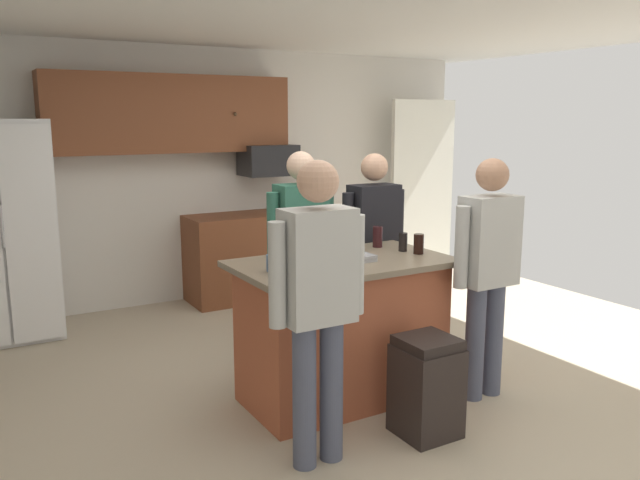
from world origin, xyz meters
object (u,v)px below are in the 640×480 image
Objects in this scene: glass_stout_tall at (378,237)px; microwave_over_range at (268,160)px; person_guest_right at (301,243)px; glass_dark_ale at (357,241)px; glass_short_whisky at (279,248)px; mug_ceramic_white at (283,268)px; glass_pilsner at (419,244)px; tumbler_amber at (403,242)px; person_elder_center at (318,294)px; kitchen_island at (342,329)px; person_guest_left at (373,241)px; person_host_foreground at (488,263)px; serving_tray at (337,258)px; trash_bin at (426,387)px; mug_blue_stoneware at (274,263)px.

microwave_over_range is at bearing 83.23° from glass_stout_tall.
glass_dark_ale is (0.15, -0.54, 0.09)m from person_guest_right.
glass_short_whisky is (-0.46, -0.54, 0.10)m from person_guest_right.
mug_ceramic_white is (-0.18, -0.40, -0.03)m from glass_short_whisky.
glass_pilsner reaches higher than tumbler_amber.
glass_pilsner is at bearing -22.47° from person_elder_center.
microwave_over_range reaches higher than glass_dark_ale.
glass_dark_ale is at bearing 40.64° from kitchen_island.
person_elder_center is (-1.30, -3.30, -0.48)m from microwave_over_range.
person_guest_left reaches higher than glass_pilsner.
tumbler_amber is (-0.21, -2.61, -0.42)m from microwave_over_range.
person_guest_right is at bearing 15.82° from person_elder_center.
person_elder_center is 12.82× the size of tumbler_amber.
glass_pilsner is (-0.10, -0.68, 0.10)m from person_guest_left.
kitchen_island is 0.89m from person_guest_right.
person_host_foreground reaches higher than kitchen_island.
kitchen_island is 0.89× the size of person_guest_left.
serving_tray is at bearing -153.52° from glass_stout_tall.
person_guest_right is 2.69× the size of trash_bin.
person_elder_center is at bearing -17.82° from person_guest_right.
microwave_over_range is 0.92× the size of trash_bin.
glass_short_whisky reaches higher than glass_dark_ale.
person_elder_center is at bearing -93.34° from mug_ceramic_white.
mug_blue_stoneware reaches higher than serving_tray.
trash_bin is at bearing 46.98° from person_host_foreground.
person_elder_center reaches higher than tumbler_amber.
mug_ceramic_white is at bearing -114.24° from glass_short_whisky.
serving_tray is (0.48, 0.04, -0.03)m from mug_blue_stoneware.
person_guest_left is (0.66, 0.60, 0.44)m from kitchen_island.
mug_blue_stoneware reaches higher than mug_ceramic_white.
mug_ceramic_white is at bearing -153.36° from glass_dark_ale.
person_guest_left is 12.48× the size of mug_blue_stoneware.
glass_pilsner reaches higher than glass_dark_ale.
person_guest_left is at bearing 81.59° from person_guest_right.
glass_dark_ale is at bearing 22.98° from person_guest_right.
tumbler_amber is (0.07, -0.21, -0.01)m from glass_stout_tall.
trash_bin is at bearing -76.92° from kitchen_island.
person_host_foreground is 0.91m from glass_dark_ale.
person_guest_left is 12.38× the size of tumbler_amber.
kitchen_island is at bearing 4.41° from mug_blue_stoneware.
glass_dark_ale is (0.78, 0.26, 0.02)m from mug_blue_stoneware.
person_elder_center is 1.29m from tumbler_amber.
serving_tray is at bearing 171.96° from glass_pilsner.
tumbler_amber is (0.52, 0.04, 0.54)m from kitchen_island.
trash_bin is at bearing -107.34° from glass_stout_tall.
person_guest_left is at bearing 76.17° from tumbler_amber.
person_guest_right is 12.66× the size of mug_blue_stoneware.
glass_stout_tall is at bearing 9.56° from glass_dark_ale.
serving_tray is (-0.15, -0.76, 0.04)m from person_guest_right.
person_guest_left reaches higher than mug_ceramic_white.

